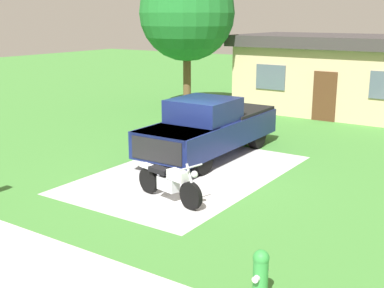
{
  "coord_description": "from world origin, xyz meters",
  "views": [
    {
      "loc": [
        7.7,
        -11.31,
        4.37
      ],
      "look_at": [
        0.12,
        -0.04,
        0.9
      ],
      "focal_mm": 47.13,
      "sensor_mm": 36.0,
      "label": 1
    }
  ],
  "objects_px": {
    "shade_tree": "(187,13)",
    "neighbor_house": "(344,73)",
    "fire_hydrant": "(260,276)",
    "pickup_truck": "(211,126)",
    "motorcycle": "(169,182)"
  },
  "relations": [
    {
      "from": "fire_hydrant",
      "to": "motorcycle",
      "type": "bearing_deg",
      "value": 143.99
    },
    {
      "from": "pickup_truck",
      "to": "fire_hydrant",
      "type": "xyz_separation_m",
      "value": [
        5.16,
        -6.82,
        -0.53
      ]
    },
    {
      "from": "motorcycle",
      "to": "pickup_truck",
      "type": "xyz_separation_m",
      "value": [
        -1.34,
        4.05,
        0.48
      ]
    },
    {
      "from": "fire_hydrant",
      "to": "neighbor_house",
      "type": "distance_m",
      "value": 17.22
    },
    {
      "from": "neighbor_house",
      "to": "motorcycle",
      "type": "bearing_deg",
      "value": -88.98
    },
    {
      "from": "motorcycle",
      "to": "pickup_truck",
      "type": "distance_m",
      "value": 4.3
    },
    {
      "from": "fire_hydrant",
      "to": "neighbor_house",
      "type": "bearing_deg",
      "value": 103.68
    },
    {
      "from": "shade_tree",
      "to": "neighbor_house",
      "type": "relative_size",
      "value": 0.69
    },
    {
      "from": "pickup_truck",
      "to": "shade_tree",
      "type": "relative_size",
      "value": 0.85
    },
    {
      "from": "motorcycle",
      "to": "pickup_truck",
      "type": "bearing_deg",
      "value": 108.31
    },
    {
      "from": "pickup_truck",
      "to": "neighbor_house",
      "type": "bearing_deg",
      "value": 83.67
    },
    {
      "from": "pickup_truck",
      "to": "neighbor_house",
      "type": "distance_m",
      "value": 9.95
    },
    {
      "from": "pickup_truck",
      "to": "shade_tree",
      "type": "distance_m",
      "value": 8.52
    },
    {
      "from": "shade_tree",
      "to": "neighbor_house",
      "type": "bearing_deg",
      "value": 32.73
    },
    {
      "from": "fire_hydrant",
      "to": "shade_tree",
      "type": "distance_m",
      "value": 16.81
    }
  ]
}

